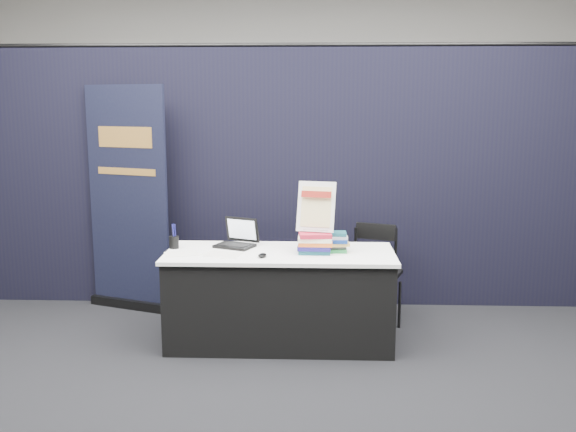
# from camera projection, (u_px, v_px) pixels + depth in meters

# --- Properties ---
(floor) EXTENTS (8.00, 8.00, 0.00)m
(floor) POSITION_uv_depth(u_px,v_px,m) (276.00, 370.00, 4.64)
(floor) COLOR black
(floor) RESTS_ON ground
(wall_back) EXTENTS (8.00, 0.02, 3.50)m
(wall_back) POSITION_uv_depth(u_px,v_px,m) (294.00, 114.00, 8.27)
(wall_back) COLOR #ADAAA3
(wall_back) RESTS_ON floor
(drape_partition) EXTENTS (6.00, 0.08, 2.40)m
(drape_partition) POSITION_uv_depth(u_px,v_px,m) (286.00, 179.00, 6.01)
(drape_partition) COLOR black
(drape_partition) RESTS_ON floor
(display_table) EXTENTS (1.80, 0.75, 0.75)m
(display_table) POSITION_uv_depth(u_px,v_px,m) (280.00, 297.00, 5.12)
(display_table) COLOR black
(display_table) RESTS_ON floor
(laptop) EXTENTS (0.36, 0.35, 0.23)m
(laptop) POSITION_uv_depth(u_px,v_px,m) (235.00, 240.00, 5.24)
(laptop) COLOR black
(laptop) RESTS_ON display_table
(mouse) EXTENTS (0.08, 0.11, 0.03)m
(mouse) POSITION_uv_depth(u_px,v_px,m) (262.00, 255.00, 4.87)
(mouse) COLOR black
(mouse) RESTS_ON display_table
(brochure_left) EXTENTS (0.30, 0.25, 0.00)m
(brochure_left) POSITION_uv_depth(u_px,v_px,m) (182.00, 254.00, 4.98)
(brochure_left) COLOR white
(brochure_left) RESTS_ON display_table
(brochure_mid) EXTENTS (0.32, 0.30, 0.00)m
(brochure_mid) POSITION_uv_depth(u_px,v_px,m) (221.00, 254.00, 4.96)
(brochure_mid) COLOR white
(brochure_mid) RESTS_ON display_table
(brochure_right) EXTENTS (0.31, 0.25, 0.00)m
(brochure_right) POSITION_uv_depth(u_px,v_px,m) (223.00, 254.00, 4.96)
(brochure_right) COLOR silver
(brochure_right) RESTS_ON display_table
(pen_cup) EXTENTS (0.09, 0.09, 0.10)m
(pen_cup) POSITION_uv_depth(u_px,v_px,m) (174.00, 242.00, 5.16)
(pen_cup) COLOR black
(pen_cup) RESTS_ON display_table
(book_stack_tall) EXTENTS (0.25, 0.19, 0.17)m
(book_stack_tall) POSITION_uv_depth(u_px,v_px,m) (316.00, 243.00, 4.99)
(book_stack_tall) COLOR #164D57
(book_stack_tall) RESTS_ON display_table
(book_stack_short) EXTENTS (0.19, 0.15, 0.16)m
(book_stack_short) POSITION_uv_depth(u_px,v_px,m) (335.00, 242.00, 5.05)
(book_stack_short) COLOR #217B3B
(book_stack_short) RESTS_ON display_table
(info_sign) EXTENTS (0.31, 0.18, 0.40)m
(info_sign) POSITION_uv_depth(u_px,v_px,m) (316.00, 207.00, 4.97)
(info_sign) COLOR black
(info_sign) RESTS_ON book_stack_tall
(pullup_banner) EXTENTS (0.86, 0.39, 2.07)m
(pullup_banner) POSITION_uv_depth(u_px,v_px,m) (129.00, 212.00, 5.88)
(pullup_banner) COLOR black
(pullup_banner) RESTS_ON floor
(stacking_chair) EXTENTS (0.49, 0.50, 0.84)m
(stacking_chair) POSITION_uv_depth(u_px,v_px,m) (377.00, 268.00, 5.65)
(stacking_chair) COLOR black
(stacking_chair) RESTS_ON floor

